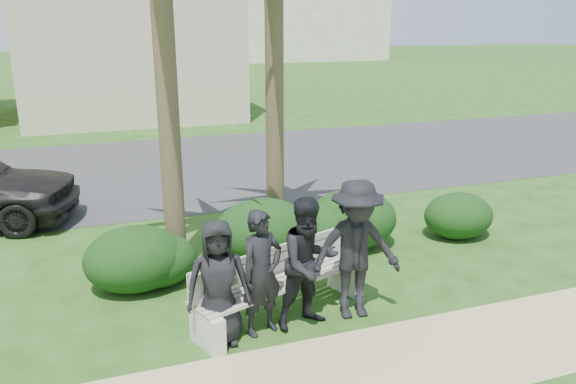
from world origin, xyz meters
The scene contains 16 objects.
ground centered at (0.00, 0.00, 0.00)m, with size 160.00×160.00×0.00m, color #1D4112.
footpath centered at (0.00, -1.80, 0.00)m, with size 30.00×1.60×0.01m, color tan.
asphalt_street centered at (0.00, 8.00, 0.00)m, with size 160.00×8.00×0.01m, color #2D2D30.
stucco_bldg_right centered at (-1.00, 18.00, 3.66)m, with size 8.40×8.40×7.30m.
park_bench centered at (-0.65, -0.31, 0.38)m, with size 2.61×1.36×0.85m.
man_a centered at (-1.55, -0.67, 0.77)m, with size 0.75×0.49×1.53m, color black.
man_b centered at (-1.00, -0.62, 0.79)m, with size 0.57×0.38×1.57m, color black.
man_c centered at (-0.41, -0.65, 0.84)m, with size 0.81×0.63×1.67m, color black.
man_d centered at (0.23, -0.63, 0.91)m, with size 1.18×0.68×1.82m, color black.
hedge_a centered at (-2.35, 1.15, 0.47)m, with size 1.44×1.19×0.94m, color black.
hedge_b centered at (-2.08, 1.17, 0.39)m, with size 1.20×0.99×0.78m, color black.
hedge_c centered at (-0.34, 1.54, 0.51)m, with size 1.56×1.29×1.02m, color black.
hedge_d centered at (0.76, 1.53, 0.43)m, with size 1.32×1.09×0.86m, color black.
hedge_e centered at (1.31, 1.69, 0.33)m, with size 1.00×0.82×0.65m, color black.
hedge_f centered at (3.23, 1.32, 0.41)m, with size 1.25×1.04×0.82m, color black.
hedge_extra centered at (1.24, 1.54, 0.51)m, with size 1.56×1.29×1.02m, color black.
Camera 1 is at (-2.77, -6.52, 3.65)m, focal length 35.00 mm.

